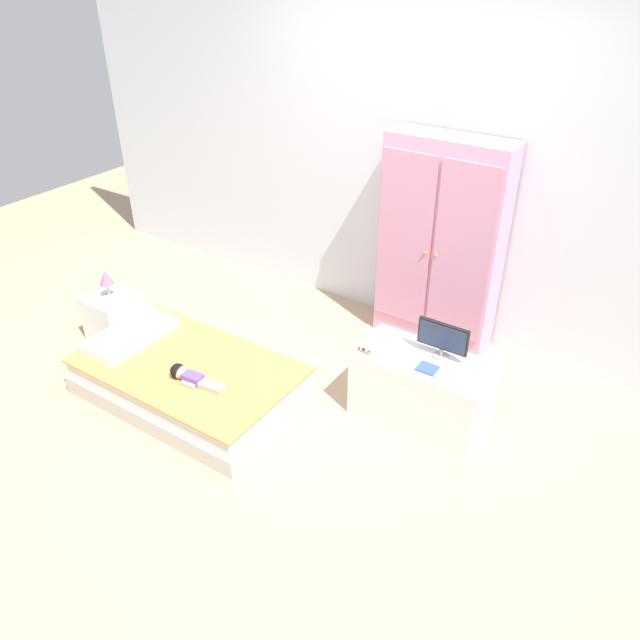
% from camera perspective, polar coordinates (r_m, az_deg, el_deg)
% --- Properties ---
extents(ground_plane, '(10.00, 10.00, 0.02)m').
position_cam_1_polar(ground_plane, '(4.02, -2.35, -9.45)').
color(ground_plane, tan).
extents(back_wall, '(6.40, 0.05, 2.70)m').
position_cam_1_polar(back_wall, '(4.58, 9.22, 15.02)').
color(back_wall, silver).
rests_on(back_wall, ground_plane).
extents(bed, '(1.46, 0.87, 0.27)m').
position_cam_1_polar(bed, '(4.22, -11.94, -5.47)').
color(bed, beige).
rests_on(bed, ground_plane).
extents(pillow, '(0.31, 0.63, 0.07)m').
position_cam_1_polar(pillow, '(4.48, -17.10, -1.33)').
color(pillow, white).
rests_on(pillow, bed).
extents(doll, '(0.39, 0.14, 0.10)m').
position_cam_1_polar(doll, '(3.98, -12.19, -5.03)').
color(doll, '#6B4CB2').
rests_on(doll, bed).
extents(nightstand, '(0.34, 0.34, 0.36)m').
position_cam_1_polar(nightstand, '(4.98, -18.52, 0.31)').
color(nightstand, white).
rests_on(nightstand, ground_plane).
extents(table_lamp, '(0.11, 0.11, 0.22)m').
position_cam_1_polar(table_lamp, '(4.82, -19.17, 3.63)').
color(table_lamp, '#B7B2AD').
rests_on(table_lamp, nightstand).
extents(wardrobe, '(0.87, 0.31, 1.55)m').
position_cam_1_polar(wardrobe, '(4.50, 11.04, 6.77)').
color(wardrobe, '#E599BC').
rests_on(wardrobe, ground_plane).
extents(tv_stand, '(0.83, 0.42, 0.47)m').
position_cam_1_polar(tv_stand, '(3.94, 9.33, -6.32)').
color(tv_stand, silver).
rests_on(tv_stand, ground_plane).
extents(tv_monitor, '(0.32, 0.10, 0.24)m').
position_cam_1_polar(tv_monitor, '(3.76, 11.29, -1.64)').
color(tv_monitor, '#99999E').
rests_on(tv_monitor, tv_stand).
extents(rocking_horse_toy, '(0.08, 0.04, 0.10)m').
position_cam_1_polar(rocking_horse_toy, '(3.79, 4.21, -2.39)').
color(rocking_horse_toy, '#8E6642').
rests_on(rocking_horse_toy, tv_stand).
extents(book_blue, '(0.12, 0.10, 0.02)m').
position_cam_1_polar(book_blue, '(3.71, 9.89, -4.43)').
color(book_blue, blue).
rests_on(book_blue, tv_stand).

